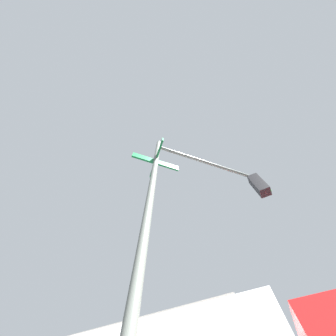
{
  "coord_description": "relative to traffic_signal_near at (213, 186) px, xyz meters",
  "views": [
    {
      "loc": [
        -6.04,
        -8.06,
        1.1
      ],
      "look_at": [
        -6.82,
        -6.45,
        4.82
      ],
      "focal_mm": 18.48,
      "sensor_mm": 36.0,
      "label": 1
    }
  ],
  "objects": [
    {
      "name": "traffic_signal_near",
      "position": [
        0.0,
        0.0,
        0.0
      ],
      "size": [
        2.75,
        2.73,
        6.18
      ],
      "color": "#474C47",
      "rests_on": "ground_plane"
    }
  ]
}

